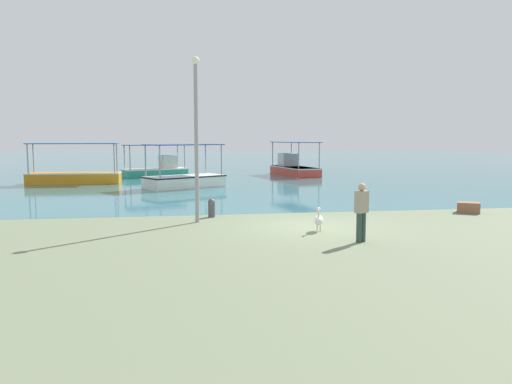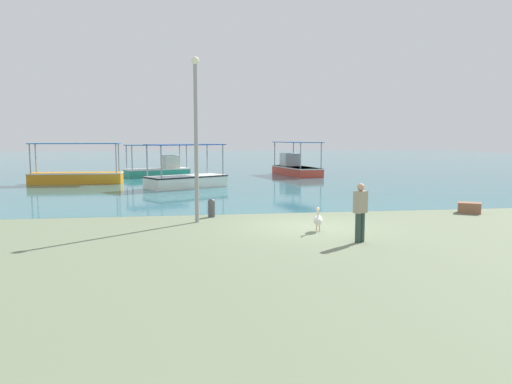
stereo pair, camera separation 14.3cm
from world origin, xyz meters
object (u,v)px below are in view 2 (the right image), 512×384
pelican (318,220)px  cargo_crate (469,208)px  lamp_post (196,130)px  fishing_boat_near_left (76,175)px  fishing_boat_center (296,167)px  fishing_boat_outer (186,179)px  fisherman_standing (360,211)px  mooring_bollard (212,207)px  fishing_boat_near_right (160,168)px

pelican → cargo_crate: size_ratio=0.94×
lamp_post → fishing_boat_near_left: bearing=114.8°
fishing_boat_center → fishing_boat_near_left: bearing=-161.9°
fishing_boat_outer → fishing_boat_center: (8.60, 8.53, 0.10)m
fisherman_standing → mooring_bollard: bearing=127.5°
fishing_boat_near_left → mooring_bollard: fishing_boat_near_left is taller
pelican → lamp_post: size_ratio=0.14×
fishing_boat_outer → cargo_crate: bearing=-46.8°
mooring_bollard → lamp_post: bearing=-118.4°
fishing_boat_outer → fishing_boat_center: fishing_boat_center is taller
fishing_boat_near_left → fishing_boat_near_right: size_ratio=1.14×
fishing_boat_outer → fishing_boat_near_left: 7.76m
pelican → cargo_crate: (6.95, 2.88, -0.17)m
fishing_boat_outer → mooring_bollard: (0.88, -11.25, -0.15)m
fishing_boat_outer → fishing_boat_center: 12.11m
fishing_boat_near_right → mooring_bollard: fishing_boat_near_right is taller
fishing_boat_near_left → fishing_boat_outer: bearing=-26.3°
fishing_boat_outer → lamp_post: 12.60m
fishing_boat_outer → fishing_boat_near_left: size_ratio=0.88×
fishing_boat_outer → fishing_boat_near_right: 9.07m
mooring_bollard → fisherman_standing: 6.48m
fishing_boat_near_left → fishing_boat_center: size_ratio=0.99×
fishing_boat_center → fisherman_standing: fishing_boat_center is taller
pelican → cargo_crate: 7.52m
fishing_boat_near_right → lamp_post: bearing=-84.0°
fishing_boat_outer → fishing_boat_center: size_ratio=0.87×
fishing_boat_outer → lamp_post: size_ratio=0.88×
fishing_boat_center → pelican: 23.58m
fishing_boat_outer → fisherman_standing: (4.80, -16.38, 0.38)m
fishing_boat_near_left → pelican: bearing=-58.6°
cargo_crate → fisherman_standing: bearing=-143.2°
fishing_boat_center → pelican: (-4.54, -23.14, -0.25)m
pelican → fisherman_standing: (0.74, -1.76, 0.53)m
lamp_post → cargo_crate: (10.70, 0.57, -3.01)m
lamp_post → mooring_bollard: size_ratio=8.17×
fishing_boat_outer → cargo_crate: (11.01, -11.73, -0.31)m
pelican → mooring_bollard: (-3.18, 3.36, -0.00)m
fishing_boat_center → lamp_post: size_ratio=1.02×
fisherman_standing → cargo_crate: bearing=36.8°
fishing_boat_near_left → fishing_boat_center: fishing_boat_center is taller
fishing_boat_outer → lamp_post: (0.31, -12.30, 2.69)m
fishing_boat_near_left → fishing_boat_near_right: 7.39m
fishing_boat_near_left → fishing_boat_near_right: fishing_boat_near_left is taller
fishing_boat_near_left → fisherman_standing: bearing=-59.3°
mooring_bollard → fishing_boat_near_right: bearing=97.9°
fishing_boat_outer → pelican: 15.17m
fishing_boat_near_right → lamp_post: size_ratio=0.89×
fisherman_standing → fishing_boat_near_right: bearing=104.9°
fishing_boat_near_right → fishing_boat_center: bearing=-1.8°
lamp_post → fishing_boat_near_right: bearing=96.0°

